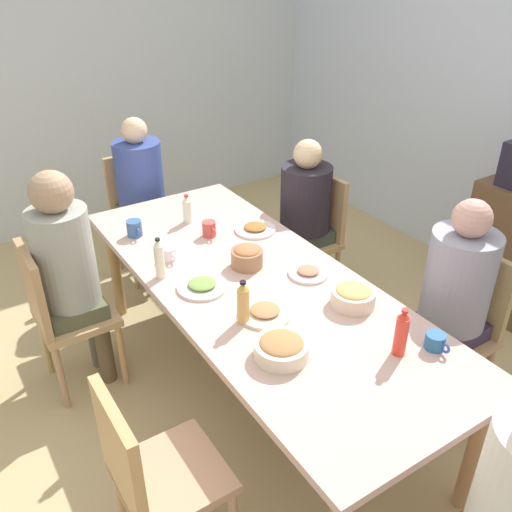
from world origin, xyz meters
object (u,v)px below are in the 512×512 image
Objects in this scene: plate_2 at (255,229)px; bowl_2 at (281,348)px; plate_0 at (202,286)px; plate_1 at (308,272)px; bottle_0 at (159,259)px; bottle_3 at (187,210)px; chair_5 at (459,322)px; bottle_2 at (401,333)px; plate_3 at (265,312)px; bowl_0 at (247,257)px; person_3 at (304,208)px; bottle_1 at (243,303)px; cup_0 at (134,228)px; bowl_1 at (353,296)px; person_1 at (141,184)px; cup_2 at (209,229)px; person_5 at (455,291)px; cup_1 at (169,254)px; cup_3 at (435,341)px; chair_0 at (151,473)px; dining_table at (256,292)px; person_2 at (68,264)px; chair_3 at (313,231)px; chair_2 at (59,311)px.

plate_2 is 1.15m from bowl_2.
plate_1 is (0.19, 0.52, -0.00)m from plate_0.
bottle_0 reaches higher than bottle_3.
bottle_2 is (0.18, -0.66, 0.32)m from chair_5.
plate_3 is 0.45m from bowl_0.
bottle_1 is at bearing -49.15° from person_3.
cup_0 is 0.55× the size of bottle_2.
person_1 is at bearing -171.83° from bowl_1.
person_1 is at bearing -177.66° from cup_2.
person_5 is (0.00, -0.09, 0.23)m from chair_5.
cup_1 is 1.44m from cup_3.
plate_3 is (-0.35, 0.74, 0.23)m from chair_0.
bowl_2 is 2.03× the size of cup_1.
bowl_2 is at bearing -22.44° from dining_table.
chair_0 is 0.74× the size of person_5.
person_2 is at bearing -134.49° from bowl_1.
bowl_0 is at bearing -170.51° from bottle_2.
person_1 is at bearing -157.99° from chair_5.
chair_3 reaches higher than plate_0.
person_1 reaches higher than chair_0.
dining_table is 0.60m from bowl_2.
plate_1 is 0.77m from cup_3.
chair_3 reaches higher than plate_1.
person_1 reaches higher than dining_table.
plate_2 is (0.14, 1.16, 0.23)m from chair_2.
plate_0 is (-0.71, -1.12, 0.23)m from chair_5.
bowl_0 is at bearing 71.27° from bottle_0.
plate_3 is at bearing 25.77° from bottle_0.
cup_2 is at bearing -167.41° from cup_3.
chair_2 reaches higher than plate_1.
person_5 is 5.87× the size of plate_1.
plate_0 is 2.21× the size of cup_2.
person_2 is at bearing 90.00° from chair_2.
bottle_3 is (-0.19, 0.88, 0.30)m from chair_2.
bowl_2 is (1.16, 0.55, 0.00)m from person_2.
bowl_0 is 0.75m from bowl_2.
person_3 is (-1.23, 1.63, 0.20)m from chair_0.
bowl_0 reaches higher than plate_2.
bowl_1 is at bearing 47.84° from chair_2.
plate_0 is 2.24× the size of cup_1.
cup_1 is at bearing -176.52° from bottle_1.
bottle_1 reaches higher than plate_1.
person_3 reaches higher than plate_1.
plate_2 is (-1.09, -0.56, 0.23)m from chair_5.
bowl_1 is 0.54m from bottle_1.
plate_0 is at bearing -32.21° from cup_2.
plate_0 is 1.50× the size of bowl_0.
chair_0 reaches higher than plate_1.
person_5 is 1.39m from cup_2.
chair_3 is 0.98m from bowl_0.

